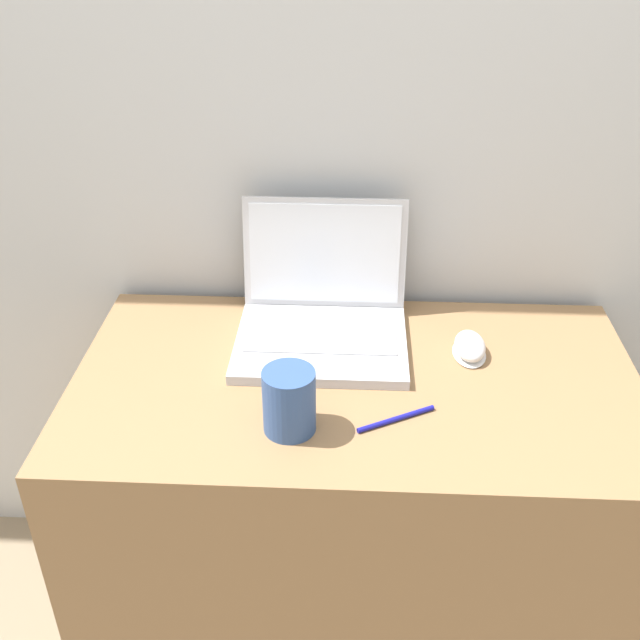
% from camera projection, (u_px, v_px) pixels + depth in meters
% --- Properties ---
extents(wall_back, '(7.00, 0.04, 2.50)m').
position_uv_depth(wall_back, '(365.00, 44.00, 1.38)').
color(wall_back, silver).
rests_on(wall_back, ground_plane).
extents(desk, '(1.04, 0.58, 0.73)m').
position_uv_depth(desk, '(352.00, 519.00, 1.56)').
color(desk, '#936D47').
rests_on(desk, ground_plane).
extents(laptop, '(0.33, 0.31, 0.24)m').
position_uv_depth(laptop, '(322.00, 312.00, 1.48)').
color(laptop, silver).
rests_on(laptop, desk).
extents(drink_cup, '(0.09, 0.09, 0.11)m').
position_uv_depth(drink_cup, '(289.00, 400.00, 1.22)').
color(drink_cup, '#33518C').
rests_on(drink_cup, desk).
extents(computer_mouse, '(0.06, 0.10, 0.04)m').
position_uv_depth(computer_mouse, '(470.00, 347.00, 1.43)').
color(computer_mouse, white).
rests_on(computer_mouse, desk).
extents(pen, '(0.13, 0.08, 0.01)m').
position_uv_depth(pen, '(396.00, 419.00, 1.26)').
color(pen, '#191999').
rests_on(pen, desk).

